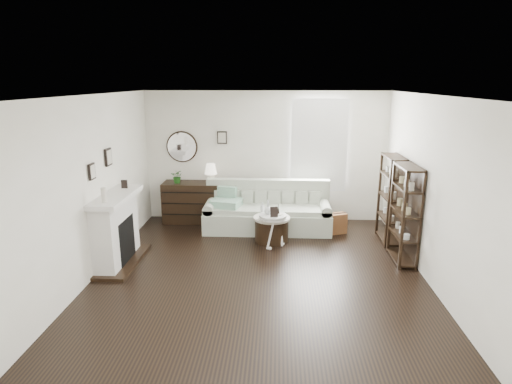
# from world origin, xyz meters

# --- Properties ---
(room) EXTENTS (5.50, 5.50, 5.50)m
(room) POSITION_xyz_m (0.73, 2.70, 1.60)
(room) COLOR black
(room) RESTS_ON ground
(fireplace) EXTENTS (0.50, 1.40, 1.84)m
(fireplace) POSITION_xyz_m (-2.32, 0.30, 0.54)
(fireplace) COLOR white
(fireplace) RESTS_ON ground
(shelf_unit_far) EXTENTS (0.30, 0.80, 1.60)m
(shelf_unit_far) POSITION_xyz_m (2.33, 1.55, 0.80)
(shelf_unit_far) COLOR black
(shelf_unit_far) RESTS_ON ground
(shelf_unit_near) EXTENTS (0.30, 0.80, 1.60)m
(shelf_unit_near) POSITION_xyz_m (2.33, 0.65, 0.80)
(shelf_unit_near) COLOR black
(shelf_unit_near) RESTS_ON ground
(sofa) EXTENTS (2.48, 0.86, 0.96)m
(sofa) POSITION_xyz_m (0.07, 2.08, 0.32)
(sofa) COLOR #A8AF9C
(sofa) RESTS_ON ground
(quilt) EXTENTS (0.64, 0.56, 0.14)m
(quilt) POSITION_xyz_m (-0.74, 1.95, 0.57)
(quilt) COLOR #217B54
(quilt) RESTS_ON sofa
(suitcase) EXTENTS (0.63, 0.39, 0.40)m
(suitcase) POSITION_xyz_m (1.31, 1.86, 0.20)
(suitcase) COLOR brown
(suitcase) RESTS_ON ground
(dresser) EXTENTS (1.27, 0.54, 0.84)m
(dresser) POSITION_xyz_m (-1.48, 2.47, 0.42)
(dresser) COLOR black
(dresser) RESTS_ON ground
(table_lamp) EXTENTS (0.30, 0.30, 0.40)m
(table_lamp) POSITION_xyz_m (-1.11, 2.47, 1.04)
(table_lamp) COLOR beige
(table_lamp) RESTS_ON dresser
(potted_plant) EXTENTS (0.27, 0.24, 0.28)m
(potted_plant) POSITION_xyz_m (-1.80, 2.42, 0.98)
(potted_plant) COLOR #1C5016
(potted_plant) RESTS_ON dresser
(drum_table) EXTENTS (0.68, 0.68, 0.47)m
(drum_table) POSITION_xyz_m (0.16, 1.40, 0.24)
(drum_table) COLOR black
(drum_table) RESTS_ON ground
(pedestal_table) EXTENTS (0.50, 0.50, 0.60)m
(pedestal_table) POSITION_xyz_m (0.19, 1.14, 0.55)
(pedestal_table) COLOR silver
(pedestal_table) RESTS_ON ground
(eiffel_drum) EXTENTS (0.10, 0.10, 0.17)m
(eiffel_drum) POSITION_xyz_m (0.24, 1.45, 0.56)
(eiffel_drum) COLOR black
(eiffel_drum) RESTS_ON drum_table
(bottle_drum) EXTENTS (0.07, 0.07, 0.31)m
(bottle_drum) POSITION_xyz_m (-0.01, 1.32, 0.62)
(bottle_drum) COLOR silver
(bottle_drum) RESTS_ON drum_table
(card_frame_drum) EXTENTS (0.15, 0.07, 0.19)m
(card_frame_drum) POSITION_xyz_m (0.12, 1.23, 0.57)
(card_frame_drum) COLOR white
(card_frame_drum) RESTS_ON drum_table
(eiffel_ped) EXTENTS (0.09, 0.09, 0.16)m
(eiffel_ped) POSITION_xyz_m (0.28, 1.17, 0.68)
(eiffel_ped) COLOR black
(eiffel_ped) RESTS_ON pedestal_table
(flask_ped) EXTENTS (0.14, 0.14, 0.26)m
(flask_ped) POSITION_xyz_m (0.10, 1.16, 0.73)
(flask_ped) COLOR silver
(flask_ped) RESTS_ON pedestal_table
(card_frame_ped) EXTENTS (0.14, 0.07, 0.18)m
(card_frame_ped) POSITION_xyz_m (0.21, 1.01, 0.69)
(card_frame_ped) COLOR black
(card_frame_ped) RESTS_ON pedestal_table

